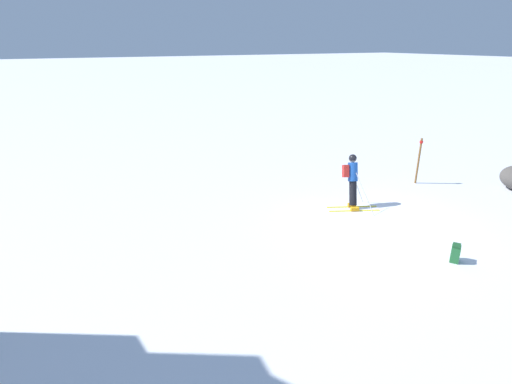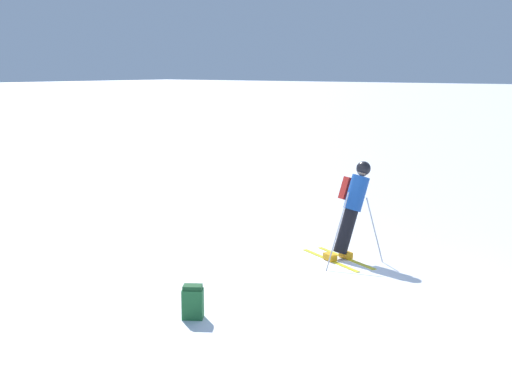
# 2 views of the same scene
# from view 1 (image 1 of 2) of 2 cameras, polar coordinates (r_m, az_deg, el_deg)

# --- Properties ---
(ground_plane) EXTENTS (300.00, 300.00, 0.00)m
(ground_plane) POSITION_cam_1_polar(r_m,az_deg,el_deg) (13.68, 17.47, -4.31)
(ground_plane) COLOR white
(skier) EXTENTS (1.52, 1.83, 1.89)m
(skier) POSITION_cam_1_polar(r_m,az_deg,el_deg) (14.49, 13.57, 1.96)
(skier) COLOR yellow
(skier) RESTS_ON ground
(spare_backpack) EXTENTS (0.35, 0.37, 0.50)m
(spare_backpack) POSITION_cam_1_polar(r_m,az_deg,el_deg) (12.08, 26.60, -7.81)
(spare_backpack) COLOR #236633
(spare_backpack) RESTS_ON ground
(trail_marker) EXTENTS (0.13, 0.13, 1.91)m
(trail_marker) POSITION_cam_1_polar(r_m,az_deg,el_deg) (17.71, 22.24, 4.40)
(trail_marker) COLOR brown
(trail_marker) RESTS_ON ground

